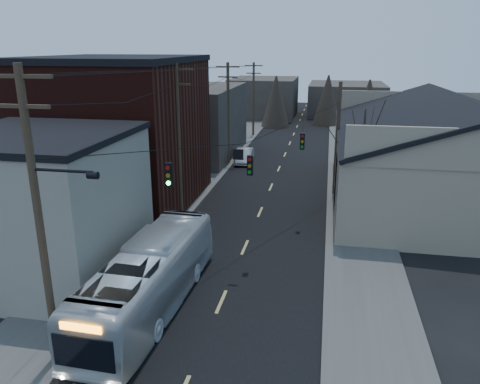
{
  "coord_description": "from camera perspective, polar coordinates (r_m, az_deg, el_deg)",
  "views": [
    {
      "loc": [
        4.26,
        -10.02,
        11.0
      ],
      "look_at": [
        -0.45,
        14.93,
        3.0
      ],
      "focal_mm": 35.0,
      "sensor_mm": 36.0,
      "label": 1
    }
  ],
  "objects": [
    {
      "name": "building_left_far",
      "position": [
        48.61,
        -5.94,
        8.53
      ],
      "size": [
        9.0,
        14.0,
        7.0
      ],
      "primitive_type": "cube",
      "color": "#36302B",
      "rests_on": "ground"
    },
    {
      "name": "bus",
      "position": [
        20.65,
        -10.98,
        -10.29
      ],
      "size": [
        2.89,
        10.79,
        2.98
      ],
      "primitive_type": "imported",
      "rotation": [
        0.0,
        0.0,
        3.11
      ],
      "color": "silver",
      "rests_on": "ground"
    },
    {
      "name": "warehouse",
      "position": [
        37.04,
        24.08,
        3.0
      ],
      "size": [
        16.16,
        20.6,
        7.73
      ],
      "color": "gray",
      "rests_on": "ground"
    },
    {
      "name": "sidewalk_left",
      "position": [
        42.86,
        -4.21,
        2.66
      ],
      "size": [
        4.0,
        110.0,
        0.12
      ],
      "primitive_type": "cube",
      "color": "#474744",
      "rests_on": "ground"
    },
    {
      "name": "building_clapboard",
      "position": [
        24.37,
        -22.95,
        -1.88
      ],
      "size": [
        8.0,
        8.0,
        7.0
      ],
      "primitive_type": "cube",
      "color": "gray",
      "rests_on": "ground"
    },
    {
      "name": "parked_car",
      "position": [
        45.62,
        0.53,
        4.45
      ],
      "size": [
        1.68,
        4.32,
        1.4
      ],
      "primitive_type": "imported",
      "rotation": [
        0.0,
        0.0,
        0.05
      ],
      "color": "#B2B4BA",
      "rests_on": "ground"
    },
    {
      "name": "utility_lines",
      "position": [
        35.47,
        -1.47,
        7.67
      ],
      "size": [
        11.24,
        45.28,
        10.5
      ],
      "color": "#382B1E",
      "rests_on": "ground"
    },
    {
      "name": "building_far_left",
      "position": [
        76.14,
        2.95,
        11.44
      ],
      "size": [
        10.0,
        12.0,
        6.0
      ],
      "primitive_type": "cube",
      "color": "#36302B",
      "rests_on": "ground"
    },
    {
      "name": "road_surface",
      "position": [
        41.72,
        4.46,
        2.17
      ],
      "size": [
        9.0,
        110.0,
        0.02
      ],
      "primitive_type": "cube",
      "color": "black",
      "rests_on": "ground"
    },
    {
      "name": "sidewalk_right",
      "position": [
        41.55,
        13.41,
        1.74
      ],
      "size": [
        4.0,
        110.0,
        0.12
      ],
      "primitive_type": "cube",
      "color": "#474744",
      "rests_on": "ground"
    },
    {
      "name": "building_brick",
      "position": [
        33.77,
        -14.57,
        6.7
      ],
      "size": [
        10.0,
        12.0,
        10.0
      ],
      "primitive_type": "cube",
      "color": "black",
      "rests_on": "ground"
    },
    {
      "name": "bare_tree",
      "position": [
        31.0,
        14.55,
        3.11
      ],
      "size": [
        0.4,
        0.4,
        7.2
      ],
      "primitive_type": "cone",
      "color": "black",
      "rests_on": "ground"
    },
    {
      "name": "building_far_right",
      "position": [
        80.52,
        12.82,
        11.01
      ],
      "size": [
        12.0,
        14.0,
        5.0
      ],
      "primitive_type": "cube",
      "color": "#36302B",
      "rests_on": "ground"
    }
  ]
}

